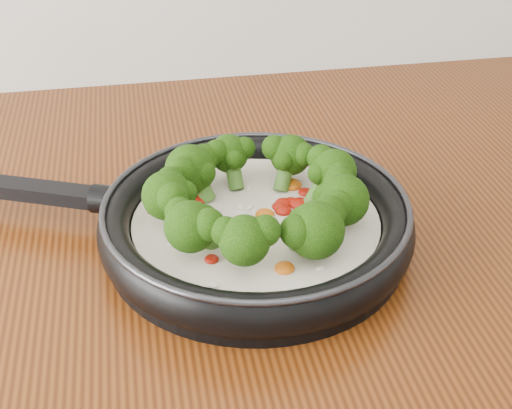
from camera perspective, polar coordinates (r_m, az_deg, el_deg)
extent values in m
cylinder|color=black|center=(0.73, 0.00, -2.93)|extent=(0.40, 0.40, 0.01)
torus|color=black|center=(0.71, 0.00, -1.40)|extent=(0.42, 0.42, 0.03)
torus|color=#2D2D33|center=(0.70, 0.00, 0.05)|extent=(0.41, 0.41, 0.01)
cube|color=black|center=(0.79, -17.50, 1.06)|extent=(0.18, 0.10, 0.02)
cylinder|color=black|center=(0.76, -11.99, 0.39)|extent=(0.04, 0.04, 0.03)
cylinder|color=silver|center=(0.72, 0.00, -1.85)|extent=(0.33, 0.33, 0.02)
ellipsoid|color=#9C1207|center=(0.68, 0.08, -3.12)|extent=(0.02, 0.02, 0.01)
ellipsoid|color=#9C1207|center=(0.70, 2.71, -1.97)|extent=(0.02, 0.02, 0.01)
ellipsoid|color=#D05B0D|center=(0.64, 2.32, -5.15)|extent=(0.02, 0.02, 0.01)
ellipsoid|color=#9C1207|center=(0.74, 2.24, 0.09)|extent=(0.02, 0.02, 0.01)
ellipsoid|color=#9C1207|center=(0.66, -3.60, -4.43)|extent=(0.02, 0.02, 0.01)
ellipsoid|color=#D05B0D|center=(0.74, -7.44, 0.06)|extent=(0.03, 0.03, 0.01)
ellipsoid|color=#9C1207|center=(0.74, -4.71, 0.36)|extent=(0.02, 0.02, 0.01)
ellipsoid|color=#9C1207|center=(0.73, 1.97, -0.18)|extent=(0.02, 0.02, 0.01)
ellipsoid|color=#D05B0D|center=(0.71, -5.96, -1.17)|extent=(0.02, 0.02, 0.01)
ellipsoid|color=#9C1207|center=(0.73, -7.99, -0.42)|extent=(0.02, 0.02, 0.01)
ellipsoid|color=#9C1207|center=(0.69, 0.55, -2.52)|extent=(0.02, 0.02, 0.01)
ellipsoid|color=#D05B0D|center=(0.72, 0.73, -0.83)|extent=(0.03, 0.03, 0.01)
ellipsoid|color=#9C1207|center=(0.75, 5.19, 0.49)|extent=(0.03, 0.03, 0.01)
ellipsoid|color=#9C1207|center=(0.76, 4.02, 0.98)|extent=(0.02, 0.02, 0.01)
ellipsoid|color=#D05B0D|center=(0.71, 4.90, -1.47)|extent=(0.02, 0.02, 0.01)
ellipsoid|color=#9C1207|center=(0.74, 2.81, 0.26)|extent=(0.02, 0.02, 0.01)
ellipsoid|color=#9C1207|center=(0.67, -1.56, -3.52)|extent=(0.02, 0.02, 0.01)
ellipsoid|color=#D05B0D|center=(0.77, 2.88, 1.58)|extent=(0.03, 0.03, 0.01)
ellipsoid|color=#9C1207|center=(0.72, 2.22, -0.51)|extent=(0.02, 0.02, 0.01)
ellipsoid|color=#9C1207|center=(0.73, 3.54, 0.03)|extent=(0.03, 0.03, 0.01)
ellipsoid|color=white|center=(0.65, 5.21, -5.14)|extent=(0.01, 0.01, 0.00)
ellipsoid|color=white|center=(0.77, 3.38, 1.53)|extent=(0.01, 0.01, 0.00)
ellipsoid|color=white|center=(0.75, 1.72, 0.65)|extent=(0.01, 0.01, 0.00)
ellipsoid|color=white|center=(0.72, -0.08, -0.57)|extent=(0.01, 0.01, 0.00)
ellipsoid|color=white|center=(0.76, -0.56, 1.28)|extent=(0.01, 0.01, 0.00)
ellipsoid|color=white|center=(0.70, -4.47, -2.00)|extent=(0.01, 0.01, 0.00)
ellipsoid|color=white|center=(0.68, -5.32, -3.14)|extent=(0.01, 0.01, 0.00)
ellipsoid|color=white|center=(0.75, -6.39, 0.65)|extent=(0.01, 0.01, 0.00)
ellipsoid|color=white|center=(0.73, -0.49, -0.25)|extent=(0.01, 0.01, 0.00)
ellipsoid|color=white|center=(0.73, -1.26, -0.24)|extent=(0.01, 0.01, 0.00)
ellipsoid|color=white|center=(0.70, -1.71, -1.79)|extent=(0.00, 0.01, 0.00)
ellipsoid|color=white|center=(0.73, 8.09, -0.59)|extent=(0.00, 0.01, 0.00)
ellipsoid|color=white|center=(0.78, 6.17, 1.86)|extent=(0.01, 0.01, 0.00)
ellipsoid|color=white|center=(0.73, -7.49, -0.22)|extent=(0.01, 0.01, 0.00)
ellipsoid|color=white|center=(0.67, -5.80, -3.47)|extent=(0.01, 0.01, 0.00)
ellipsoid|color=white|center=(0.68, -6.79, -3.18)|extent=(0.01, 0.01, 0.00)
ellipsoid|color=white|center=(0.70, -3.14, -1.58)|extent=(0.01, 0.01, 0.00)
ellipsoid|color=white|center=(0.71, 0.71, -1.61)|extent=(0.01, 0.01, 0.00)
ellipsoid|color=white|center=(0.63, -3.52, -6.54)|extent=(0.01, 0.01, 0.00)
ellipsoid|color=white|center=(0.72, 1.23, -0.44)|extent=(0.01, 0.01, 0.00)
ellipsoid|color=white|center=(0.76, 7.11, 1.11)|extent=(0.01, 0.01, 0.00)
ellipsoid|color=white|center=(0.72, -1.36, -0.66)|extent=(0.01, 0.01, 0.00)
ellipsoid|color=white|center=(0.71, 1.40, -1.08)|extent=(0.01, 0.01, 0.00)
cylinder|color=#4C7C28|center=(0.70, 5.61, -0.74)|extent=(0.04, 0.03, 0.04)
sphere|color=black|center=(0.69, 7.06, 0.36)|extent=(0.07, 0.07, 0.05)
sphere|color=black|center=(0.70, 6.73, 1.77)|extent=(0.04, 0.04, 0.03)
sphere|color=black|center=(0.67, 6.65, -0.04)|extent=(0.04, 0.04, 0.03)
sphere|color=black|center=(0.69, 5.61, 0.63)|extent=(0.03, 0.03, 0.03)
cylinder|color=#4C7C28|center=(0.73, 5.03, 1.10)|extent=(0.04, 0.02, 0.04)
sphere|color=black|center=(0.73, 6.31, 2.67)|extent=(0.06, 0.06, 0.05)
sphere|color=black|center=(0.74, 5.27, 3.73)|extent=(0.04, 0.04, 0.03)
sphere|color=black|center=(0.71, 6.76, 2.37)|extent=(0.04, 0.04, 0.03)
sphere|color=black|center=(0.72, 5.10, 2.53)|extent=(0.03, 0.03, 0.02)
cylinder|color=#4C7C28|center=(0.76, 2.28, 2.32)|extent=(0.03, 0.04, 0.04)
sphere|color=black|center=(0.76, 2.81, 4.02)|extent=(0.06, 0.06, 0.04)
sphere|color=black|center=(0.76, 1.49, 4.61)|extent=(0.04, 0.04, 0.03)
sphere|color=black|center=(0.75, 3.87, 4.01)|extent=(0.03, 0.03, 0.03)
sphere|color=black|center=(0.75, 2.28, 3.57)|extent=(0.03, 0.03, 0.02)
cylinder|color=#4C7C28|center=(0.76, -1.77, 2.43)|extent=(0.02, 0.03, 0.04)
sphere|color=black|center=(0.77, -2.18, 4.14)|extent=(0.06, 0.06, 0.04)
sphere|color=black|center=(0.75, -3.21, 4.26)|extent=(0.03, 0.03, 0.03)
sphere|color=black|center=(0.76, -0.97, 4.59)|extent=(0.03, 0.03, 0.02)
sphere|color=black|center=(0.75, -1.77, 3.67)|extent=(0.03, 0.03, 0.02)
cylinder|color=#4C7C28|center=(0.74, -4.34, 1.37)|extent=(0.03, 0.03, 0.03)
sphere|color=black|center=(0.74, -5.35, 2.82)|extent=(0.07, 0.07, 0.05)
sphere|color=black|center=(0.72, -6.03, 2.58)|extent=(0.04, 0.04, 0.03)
sphere|color=black|center=(0.75, -4.16, 3.75)|extent=(0.04, 0.04, 0.03)
sphere|color=black|center=(0.73, -4.29, 2.56)|extent=(0.03, 0.03, 0.03)
cylinder|color=#4C7C28|center=(0.70, -5.70, -0.50)|extent=(0.03, 0.02, 0.04)
sphere|color=black|center=(0.69, -7.21, 0.72)|extent=(0.06, 0.06, 0.05)
sphere|color=black|center=(0.67, -6.74, 0.50)|extent=(0.04, 0.04, 0.03)
sphere|color=black|center=(0.70, -6.95, 1.93)|extent=(0.04, 0.04, 0.03)
sphere|color=black|center=(0.69, -5.77, 0.95)|extent=(0.03, 0.03, 0.02)
cylinder|color=#4C7C28|center=(0.66, -4.14, -2.52)|extent=(0.04, 0.03, 0.04)
sphere|color=black|center=(0.64, -5.32, -1.80)|extent=(0.06, 0.06, 0.05)
sphere|color=black|center=(0.63, -3.84, -1.63)|extent=(0.04, 0.04, 0.03)
sphere|color=black|center=(0.65, -6.16, -0.61)|extent=(0.04, 0.04, 0.03)
sphere|color=black|center=(0.65, -4.19, -1.02)|extent=(0.03, 0.03, 0.02)
cylinder|color=#4C7C28|center=(0.65, -0.71, -3.43)|extent=(0.03, 0.04, 0.04)
sphere|color=black|center=(0.62, -0.93, -2.93)|extent=(0.06, 0.06, 0.05)
sphere|color=black|center=(0.62, 0.73, -2.13)|extent=(0.04, 0.04, 0.03)
sphere|color=black|center=(0.62, -2.47, -2.17)|extent=(0.04, 0.04, 0.03)
sphere|color=black|center=(0.63, -0.73, -1.87)|extent=(0.03, 0.03, 0.02)
cylinder|color=#4C7C28|center=(0.66, 3.79, -2.73)|extent=(0.03, 0.04, 0.04)
sphere|color=black|center=(0.64, 4.84, -2.11)|extent=(0.07, 0.07, 0.05)
sphere|color=black|center=(0.65, 5.80, -0.68)|extent=(0.04, 0.04, 0.03)
sphere|color=black|center=(0.63, 3.29, -2.17)|extent=(0.04, 0.04, 0.03)
sphere|color=black|center=(0.65, 3.79, -1.28)|extent=(0.04, 0.04, 0.03)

